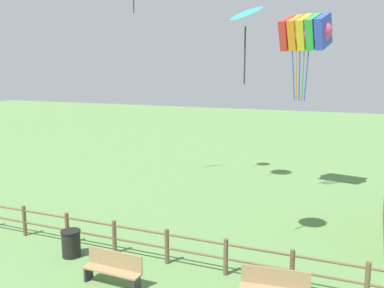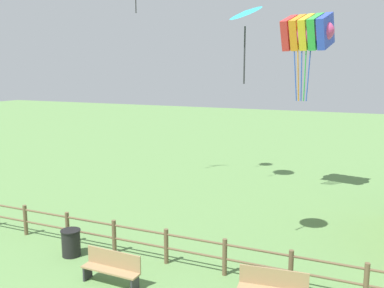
{
  "view_description": "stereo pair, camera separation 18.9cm",
  "coord_description": "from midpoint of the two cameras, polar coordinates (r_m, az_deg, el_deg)",
  "views": [
    {
      "loc": [
        5.69,
        -3.48,
        6.05
      ],
      "look_at": [
        0.0,
        9.83,
        3.5
      ],
      "focal_mm": 40.0,
      "sensor_mm": 36.0,
      "label": 1
    },
    {
      "loc": [
        5.87,
        -3.4,
        6.05
      ],
      "look_at": [
        0.0,
        9.83,
        3.5
      ],
      "focal_mm": 40.0,
      "sensor_mm": 36.0,
      "label": 2
    }
  ],
  "objects": [
    {
      "name": "wooden_fence",
      "position": [
        13.77,
        -3.06,
        -13.17
      ],
      "size": [
        19.58,
        0.14,
        1.13
      ],
      "color": "brown",
      "rests_on": "ground_plane"
    },
    {
      "name": "park_bench_near_fence",
      "position": [
        12.8,
        -10.21,
        -15.84
      ],
      "size": [
        1.8,
        0.45,
        0.96
      ],
      "color": "#9E7F56",
      "rests_on": "ground_plane"
    },
    {
      "name": "park_bench_by_building",
      "position": [
        11.82,
        11.2,
        -18.17
      ],
      "size": [
        1.82,
        0.6,
        0.96
      ],
      "color": "#9E7F56",
      "rests_on": "ground_plane"
    },
    {
      "name": "trash_bin",
      "position": [
        14.86,
        -15.47,
        -12.57
      ],
      "size": [
        0.65,
        0.65,
        0.88
      ],
      "color": "black",
      "rests_on": "ground_plane"
    },
    {
      "name": "kite_rainbow_parafoil",
      "position": [
        21.17,
        15.38,
        14.19
      ],
      "size": [
        2.78,
        2.19,
        4.08
      ],
      "color": "#E54C8C"
    },
    {
      "name": "kite_cyan_delta",
      "position": [
        13.72,
        7.53,
        16.81
      ],
      "size": [
        1.44,
        1.43,
        2.43
      ],
      "color": "#2DB2C6"
    }
  ]
}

